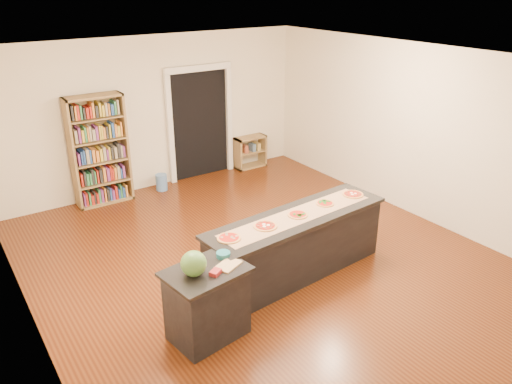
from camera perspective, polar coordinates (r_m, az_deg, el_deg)
room at (r=6.54m, az=0.99°, el=2.64°), size 6.00×7.00×2.80m
doorway at (r=9.87m, az=-6.45°, el=8.47°), size 1.40×0.09×2.21m
kitchen_island at (r=6.68m, az=4.65°, el=-6.06°), size 2.66×0.72×0.88m
side_counter at (r=5.61m, az=-5.60°, el=-12.54°), size 0.86×0.63×0.85m
bookshelf at (r=9.03m, az=-17.46°, el=4.52°), size 0.96×0.34×1.92m
low_shelf at (r=10.52m, az=-0.65°, el=4.62°), size 0.67×0.29×0.67m
waste_bin at (r=9.57m, az=-10.75°, el=1.10°), size 0.21×0.21×0.31m
kraft_paper at (r=6.48m, az=4.78°, el=-2.68°), size 2.33×0.59×0.00m
watermelon at (r=5.24m, az=-7.14°, el=-8.13°), size 0.27×0.27×0.27m
cutting_board at (r=5.43m, az=-3.18°, el=-8.33°), size 0.34×0.29×0.02m
package_red at (r=5.29m, az=-4.64°, el=-9.14°), size 0.15×0.14×0.05m
package_teal at (r=5.58m, az=-3.77°, el=-7.16°), size 0.16×0.16×0.06m
pizza_a at (r=5.90m, az=-3.11°, el=-5.27°), size 0.29×0.29×0.02m
pizza_b at (r=6.16m, az=1.07°, el=-3.90°), size 0.30×0.30×0.02m
pizza_c at (r=6.47m, az=4.79°, el=-2.60°), size 0.25×0.25×0.02m
pizza_d at (r=6.83m, az=7.89°, el=-1.28°), size 0.26×0.26×0.02m
pizza_e at (r=7.18m, az=11.01°, el=-0.25°), size 0.29×0.29×0.02m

